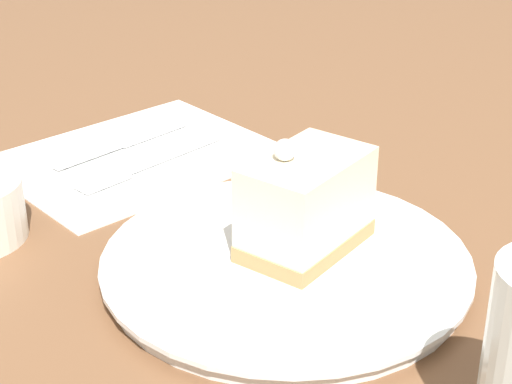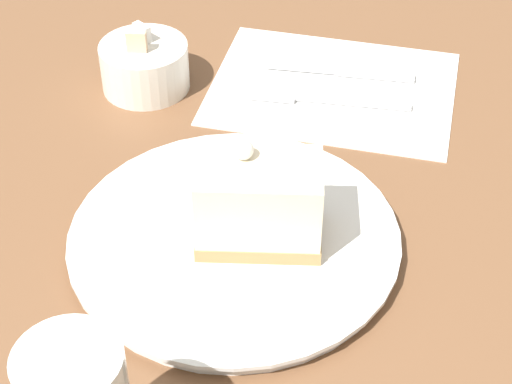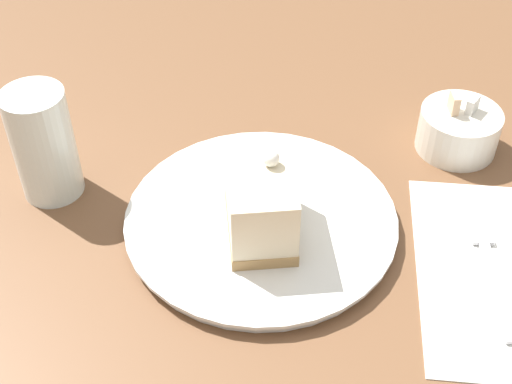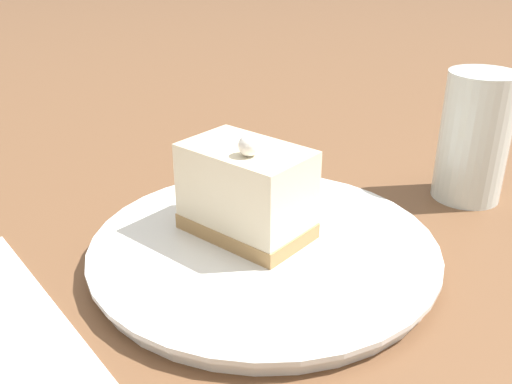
# 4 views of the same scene
# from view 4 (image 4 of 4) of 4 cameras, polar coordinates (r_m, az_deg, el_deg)

# --- Properties ---
(ground_plane) EXTENTS (4.00, 4.00, 0.00)m
(ground_plane) POSITION_cam_4_polar(r_m,az_deg,el_deg) (0.45, 5.82, -7.73)
(ground_plane) COLOR brown
(plate) EXTENTS (0.28, 0.28, 0.02)m
(plate) POSITION_cam_4_polar(r_m,az_deg,el_deg) (0.46, 0.78, -5.70)
(plate) COLOR silver
(plate) RESTS_ON ground_plane
(cake_slice) EXTENTS (0.09, 0.12, 0.09)m
(cake_slice) POSITION_cam_4_polar(r_m,az_deg,el_deg) (0.45, -0.98, 0.07)
(cake_slice) COLOR #AD8451
(cake_slice) RESTS_ON plate
(drinking_glass) EXTENTS (0.06, 0.06, 0.12)m
(drinking_glass) POSITION_cam_4_polar(r_m,az_deg,el_deg) (0.58, 20.99, 5.14)
(drinking_glass) COLOR silver
(drinking_glass) RESTS_ON ground_plane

